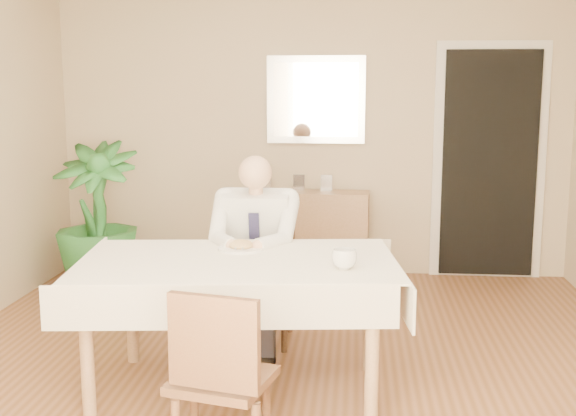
# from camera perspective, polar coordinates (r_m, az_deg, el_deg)

# --- Properties ---
(room) EXTENTS (5.00, 5.02, 2.60)m
(room) POSITION_cam_1_polar(r_m,az_deg,el_deg) (3.94, -0.49, 4.17)
(room) COLOR brown
(room) RESTS_ON ground
(window) EXTENTS (1.34, 0.04, 1.44)m
(window) POSITION_cam_1_polar(r_m,az_deg,el_deg) (1.50, -10.31, 0.69)
(window) COLOR white
(window) RESTS_ON room
(doorway) EXTENTS (0.96, 0.07, 2.10)m
(doorway) POSITION_cam_1_polar(r_m,az_deg,el_deg) (6.50, 15.60, 3.35)
(doorway) COLOR white
(doorway) RESTS_ON ground
(mirror) EXTENTS (0.86, 0.04, 0.76)m
(mirror) POSITION_cam_1_polar(r_m,az_deg,el_deg) (6.38, 2.21, 8.54)
(mirror) COLOR silver
(mirror) RESTS_ON room
(dining_table) EXTENTS (1.83, 1.21, 0.75)m
(dining_table) POSITION_cam_1_polar(r_m,az_deg,el_deg) (3.93, -3.97, -5.25)
(dining_table) COLOR #A77F5D
(dining_table) RESTS_ON ground
(chair_far) EXTENTS (0.45, 0.45, 0.94)m
(chair_far) POSITION_cam_1_polar(r_m,az_deg,el_deg) (4.81, -2.23, -4.12)
(chair_far) COLOR #3C2717
(chair_far) RESTS_ON ground
(chair_near) EXTENTS (0.48, 0.49, 0.84)m
(chair_near) POSITION_cam_1_polar(r_m,az_deg,el_deg) (3.16, -5.46, -12.84)
(chair_near) COLOR #3C2717
(chair_near) RESTS_ON ground
(seated_man) EXTENTS (0.48, 0.72, 1.24)m
(seated_man) POSITION_cam_1_polar(r_m,az_deg,el_deg) (4.49, -2.74, -3.02)
(seated_man) COLOR white
(seated_man) RESTS_ON ground
(plate) EXTENTS (0.26, 0.26, 0.02)m
(plate) POSITION_cam_1_polar(r_m,az_deg,el_deg) (4.12, -3.74, -3.21)
(plate) COLOR white
(plate) RESTS_ON dining_table
(food) EXTENTS (0.14, 0.14, 0.06)m
(food) POSITION_cam_1_polar(r_m,az_deg,el_deg) (4.11, -3.74, -2.91)
(food) COLOR olive
(food) RESTS_ON dining_table
(knife) EXTENTS (0.01, 0.13, 0.01)m
(knife) POSITION_cam_1_polar(r_m,az_deg,el_deg) (4.05, -3.31, -3.18)
(knife) COLOR silver
(knife) RESTS_ON dining_table
(fork) EXTENTS (0.01, 0.13, 0.01)m
(fork) POSITION_cam_1_polar(r_m,az_deg,el_deg) (4.06, -4.43, -3.15)
(fork) COLOR silver
(fork) RESTS_ON dining_table
(coffee_mug) EXTENTS (0.14, 0.14, 0.10)m
(coffee_mug) POSITION_cam_1_polar(r_m,az_deg,el_deg) (3.70, 4.47, -4.03)
(coffee_mug) COLOR white
(coffee_mug) RESTS_ON dining_table
(sideboard) EXTENTS (0.96, 0.37, 0.76)m
(sideboard) POSITION_cam_1_polar(r_m,az_deg,el_deg) (6.36, 2.07, -2.08)
(sideboard) COLOR #A77F5D
(sideboard) RESTS_ON ground
(photo_frame_left) EXTENTS (0.10, 0.02, 0.14)m
(photo_frame_left) POSITION_cam_1_polar(r_m,az_deg,el_deg) (6.38, -1.76, 2.06)
(photo_frame_left) COLOR silver
(photo_frame_left) RESTS_ON sideboard
(photo_frame_center) EXTENTS (0.10, 0.02, 0.14)m
(photo_frame_center) POSITION_cam_1_polar(r_m,az_deg,el_deg) (6.36, 0.87, 2.04)
(photo_frame_center) COLOR silver
(photo_frame_center) RESTS_ON sideboard
(photo_frame_right) EXTENTS (0.10, 0.02, 0.14)m
(photo_frame_right) POSITION_cam_1_polar(r_m,az_deg,el_deg) (6.34, 3.06, 2.00)
(photo_frame_right) COLOR silver
(photo_frame_right) RESTS_ON sideboard
(potted_palm) EXTENTS (0.70, 0.70, 1.22)m
(potted_palm) POSITION_cam_1_polar(r_m,az_deg,el_deg) (6.15, -14.87, -0.63)
(potted_palm) COLOR #1F5721
(potted_palm) RESTS_ON ground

